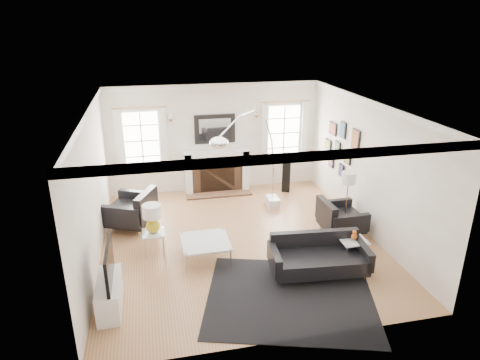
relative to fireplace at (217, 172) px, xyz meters
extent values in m
plane|color=#996240|center=(0.00, -2.79, -0.54)|extent=(6.00, 6.00, 0.00)
cube|color=white|center=(0.00, 0.21, 0.86)|extent=(5.50, 0.04, 2.80)
cube|color=white|center=(0.00, -5.79, 0.86)|extent=(5.50, 0.04, 2.80)
cube|color=white|center=(-2.75, -2.79, 0.86)|extent=(0.04, 6.00, 2.80)
cube|color=white|center=(2.75, -2.79, 0.86)|extent=(0.04, 6.00, 2.80)
cube|color=white|center=(0.00, -2.79, 2.26)|extent=(5.50, 6.00, 0.02)
cube|color=white|center=(0.00, -2.79, 2.20)|extent=(5.50, 6.00, 0.12)
cube|color=white|center=(-0.75, 0.01, 0.01)|extent=(0.18, 0.38, 1.10)
cube|color=white|center=(0.75, 0.01, 0.01)|extent=(0.18, 0.38, 1.10)
cube|color=white|center=(0.00, 0.01, 0.51)|extent=(1.70, 0.38, 0.12)
cube|color=white|center=(0.00, 0.01, 0.41)|extent=(1.50, 0.34, 0.10)
cube|color=brown|center=(0.00, 0.03, -0.09)|extent=(1.30, 0.30, 0.90)
cube|color=black|center=(0.00, -0.07, -0.16)|extent=(0.90, 0.10, 0.76)
cube|color=brown|center=(0.00, -0.24, -0.52)|extent=(1.70, 0.50, 0.04)
cube|color=black|center=(0.00, 0.17, 1.11)|extent=(1.05, 0.06, 0.75)
cube|color=white|center=(0.00, 0.13, 1.11)|extent=(0.82, 0.02, 0.55)
cube|color=white|center=(-1.85, 0.18, 0.91)|extent=(1.00, 0.05, 1.60)
cube|color=white|center=(-1.85, 0.15, 0.91)|extent=(0.84, 0.02, 1.44)
cube|color=white|center=(-2.40, 0.08, 0.96)|extent=(0.14, 0.05, 1.55)
cube|color=white|center=(-1.30, 0.08, 0.96)|extent=(0.14, 0.05, 1.55)
cube|color=white|center=(1.85, 0.18, 0.91)|extent=(1.00, 0.05, 1.60)
cube|color=white|center=(1.85, 0.15, 0.91)|extent=(0.84, 0.02, 1.44)
cube|color=white|center=(1.30, 0.08, 0.96)|extent=(0.14, 0.05, 1.55)
cube|color=white|center=(2.40, 0.08, 0.96)|extent=(0.14, 0.05, 1.55)
cube|color=black|center=(2.72, -2.19, 1.31)|extent=(0.03, 0.34, 0.44)
cube|color=#A7562C|center=(2.70, -2.19, 1.31)|extent=(0.01, 0.29, 0.39)
cube|color=black|center=(2.72, -1.54, 1.36)|extent=(0.03, 0.28, 0.38)
cube|color=#2D557E|center=(2.70, -1.54, 1.36)|extent=(0.01, 0.23, 0.33)
cube|color=black|center=(2.72, -0.99, 1.26)|extent=(0.03, 0.40, 0.30)
cube|color=#A74933|center=(2.70, -0.99, 1.26)|extent=(0.01, 0.35, 0.25)
cube|color=black|center=(2.72, -1.89, 0.81)|extent=(0.03, 0.30, 0.30)
cube|color=olive|center=(2.70, -1.89, 0.81)|extent=(0.01, 0.25, 0.25)
cube|color=black|center=(2.72, -1.34, 0.86)|extent=(0.03, 0.26, 0.34)
cube|color=#528959|center=(2.70, -1.34, 0.86)|extent=(0.01, 0.21, 0.29)
cube|color=black|center=(2.72, -0.79, 0.81)|extent=(0.03, 0.32, 0.24)
cube|color=#989741|center=(2.70, -0.79, 0.81)|extent=(0.01, 0.27, 0.19)
cube|color=black|center=(2.72, -1.64, 0.41)|extent=(0.03, 0.24, 0.30)
cube|color=#473973|center=(2.70, -1.64, 0.41)|extent=(0.01, 0.19, 0.25)
cube|color=black|center=(2.72, -1.04, 0.41)|extent=(0.03, 0.28, 0.22)
cube|color=#A05D71|center=(2.70, -1.04, 0.41)|extent=(0.01, 0.23, 0.17)
cube|color=white|center=(-2.45, -4.49, -0.29)|extent=(0.35, 1.00, 0.50)
cube|color=black|center=(-2.40, -4.49, 0.26)|extent=(0.05, 1.00, 0.58)
cube|color=black|center=(0.42, -4.85, -0.54)|extent=(3.25, 2.94, 0.01)
cube|color=black|center=(1.13, -4.28, -0.29)|extent=(1.71, 0.93, 0.27)
cube|color=black|center=(1.16, -3.94, -0.08)|extent=(1.65, 0.28, 0.46)
cube|color=black|center=(0.33, -4.21, -0.18)|extent=(0.20, 0.79, 0.35)
cube|color=black|center=(1.93, -4.36, -0.18)|extent=(0.20, 0.79, 0.35)
cube|color=black|center=(-2.20, -1.65, -0.23)|extent=(1.20, 1.20, 0.34)
cube|color=black|center=(-1.83, -1.82, 0.02)|extent=(0.52, 0.89, 0.57)
cube|color=black|center=(-2.01, -1.24, -0.09)|extent=(0.88, 0.50, 0.43)
cube|color=black|center=(-2.39, -2.06, -0.09)|extent=(0.88, 0.50, 0.43)
cube|color=black|center=(2.20, -2.90, -0.26)|extent=(0.82, 0.82, 0.30)
cube|color=black|center=(1.84, -2.91, -0.04)|extent=(0.16, 0.81, 0.51)
cube|color=black|center=(2.21, -3.31, -0.14)|extent=(0.81, 0.14, 0.38)
cube|color=black|center=(2.19, -2.50, -0.14)|extent=(0.81, 0.14, 0.38)
cube|color=silver|center=(-0.77, -3.35, -0.16)|extent=(0.89, 0.89, 0.02)
cylinder|color=silver|center=(-1.18, -3.75, -0.34)|extent=(0.04, 0.04, 0.39)
cylinder|color=silver|center=(-0.37, -3.75, -0.34)|extent=(0.04, 0.04, 0.39)
cylinder|color=silver|center=(-1.18, -2.94, -0.34)|extent=(0.04, 0.04, 0.39)
cylinder|color=silver|center=(-0.37, -2.94, -0.34)|extent=(0.04, 0.04, 0.39)
cube|color=silver|center=(-1.72, -2.94, -0.08)|extent=(0.43, 0.43, 0.02)
cylinder|color=silver|center=(-1.89, -3.12, -0.31)|extent=(0.04, 0.04, 0.47)
cylinder|color=silver|center=(-1.54, -3.12, -0.31)|extent=(0.04, 0.04, 0.47)
cylinder|color=silver|center=(-1.89, -2.77, -0.31)|extent=(0.04, 0.04, 0.47)
cylinder|color=silver|center=(-1.54, -2.77, -0.31)|extent=(0.04, 0.04, 0.47)
cube|color=silver|center=(1.85, -4.14, -0.03)|extent=(0.48, 0.40, 0.02)
cylinder|color=silver|center=(1.65, -4.30, -0.28)|extent=(0.04, 0.04, 0.52)
cylinder|color=silver|center=(2.05, -4.30, -0.28)|extent=(0.04, 0.04, 0.52)
cylinder|color=silver|center=(1.65, -3.98, -0.28)|extent=(0.04, 0.04, 0.52)
cylinder|color=silver|center=(2.05, -3.98, -0.28)|extent=(0.04, 0.04, 0.52)
sphere|color=gold|center=(-1.72, -2.94, 0.06)|extent=(0.27, 0.27, 0.27)
cylinder|color=gold|center=(-1.72, -2.94, 0.20)|extent=(0.04, 0.04, 0.11)
cylinder|color=white|center=(-1.72, -2.94, 0.38)|extent=(0.36, 0.36, 0.25)
sphere|color=#B44D17|center=(1.85, -4.14, 0.06)|extent=(0.11, 0.11, 0.11)
sphere|color=#B44D17|center=(1.85, -4.14, 0.14)|extent=(0.08, 0.08, 0.08)
cube|color=white|center=(1.17, -1.23, -0.43)|extent=(0.27, 0.43, 0.22)
ellipsoid|color=silver|center=(-0.35, -2.53, 1.52)|extent=(0.37, 0.37, 0.22)
cylinder|color=#AA6F3B|center=(2.20, -3.04, -0.53)|extent=(0.18, 0.18, 0.03)
cylinder|color=#AA6F3B|center=(2.20, -3.04, 0.09)|extent=(0.02, 0.02, 1.27)
cylinder|color=white|center=(2.20, -3.04, 0.77)|extent=(0.29, 0.29, 0.24)
cube|color=black|center=(1.79, -0.38, -0.02)|extent=(0.27, 0.27, 1.04)
camera|label=1|loc=(-1.64, -10.43, 3.78)|focal=32.00mm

